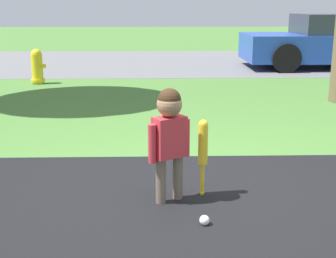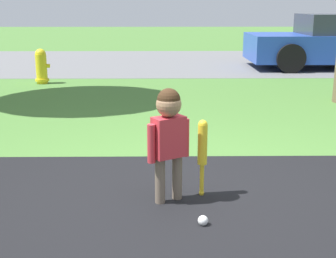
# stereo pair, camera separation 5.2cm
# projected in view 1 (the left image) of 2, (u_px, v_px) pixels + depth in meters

# --- Properties ---
(ground_plane) EXTENTS (60.00, 60.00, 0.00)m
(ground_plane) POSITION_uv_depth(u_px,v_px,m) (199.00, 195.00, 3.82)
(ground_plane) COLOR #477533
(street_strip) EXTENTS (40.00, 6.00, 0.01)m
(street_strip) POSITION_uv_depth(u_px,v_px,m) (168.00, 62.00, 12.73)
(street_strip) COLOR slate
(street_strip) RESTS_ON ground
(child) EXTENTS (0.32, 0.25, 0.90)m
(child) POSITION_uv_depth(u_px,v_px,m) (169.00, 129.00, 3.56)
(child) COLOR #6B5B4C
(child) RESTS_ON ground
(baseball_bat) EXTENTS (0.08, 0.08, 0.63)m
(baseball_bat) POSITION_uv_depth(u_px,v_px,m) (203.00, 147.00, 3.72)
(baseball_bat) COLOR yellow
(baseball_bat) RESTS_ON ground
(sports_ball) EXTENTS (0.07, 0.07, 0.07)m
(sports_ball) POSITION_uv_depth(u_px,v_px,m) (205.00, 220.00, 3.29)
(sports_ball) COLOR white
(sports_ball) RESTS_ON ground
(fire_hydrant) EXTENTS (0.30, 0.27, 0.68)m
(fire_hydrant) POSITION_uv_depth(u_px,v_px,m) (37.00, 67.00, 9.11)
(fire_hydrant) COLOR yellow
(fire_hydrant) RESTS_ON ground
(parked_car) EXTENTS (4.08, 2.04, 1.29)m
(parked_car) POSITION_uv_depth(u_px,v_px,m) (330.00, 42.00, 11.43)
(parked_car) COLOR #2347AD
(parked_car) RESTS_ON ground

